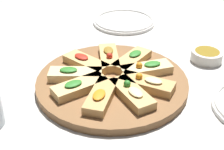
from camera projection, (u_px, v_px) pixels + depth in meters
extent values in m
plane|color=beige|center=(112.00, 85.00, 0.79)|extent=(3.00, 3.00, 0.00)
cylinder|color=brown|center=(112.00, 82.00, 0.79)|extent=(0.38, 0.38, 0.02)
cube|color=tan|center=(147.00, 84.00, 0.74)|extent=(0.12, 0.14, 0.02)
ellipsoid|color=beige|center=(153.00, 80.00, 0.73)|extent=(0.05, 0.05, 0.01)
sphere|color=orange|center=(139.00, 76.00, 0.74)|extent=(0.02, 0.02, 0.02)
cube|color=#E5C689|center=(146.00, 70.00, 0.80)|extent=(0.06, 0.14, 0.02)
ellipsoid|color=#2D7A28|center=(152.00, 64.00, 0.80)|extent=(0.03, 0.05, 0.01)
sphere|color=orange|center=(139.00, 65.00, 0.79)|extent=(0.02, 0.02, 0.02)
cube|color=tan|center=(132.00, 60.00, 0.84)|extent=(0.13, 0.13, 0.02)
ellipsoid|color=#2D7A28|center=(135.00, 53.00, 0.85)|extent=(0.05, 0.05, 0.01)
cube|color=tan|center=(109.00, 57.00, 0.86)|extent=(0.14, 0.06, 0.02)
ellipsoid|color=olive|center=(108.00, 50.00, 0.86)|extent=(0.05, 0.03, 0.01)
sphere|color=red|center=(110.00, 56.00, 0.83)|extent=(0.02, 0.02, 0.02)
cube|color=tan|center=(86.00, 63.00, 0.83)|extent=(0.13, 0.12, 0.02)
ellipsoid|color=red|center=(81.00, 56.00, 0.83)|extent=(0.05, 0.05, 0.01)
cube|color=#E5C689|center=(75.00, 75.00, 0.78)|extent=(0.07, 0.14, 0.02)
ellipsoid|color=#2D7A28|center=(68.00, 70.00, 0.77)|extent=(0.03, 0.05, 0.01)
cube|color=#DBB775|center=(80.00, 87.00, 0.73)|extent=(0.10, 0.14, 0.02)
ellipsoid|color=#2D7A28|center=(73.00, 84.00, 0.72)|extent=(0.04, 0.05, 0.01)
cube|color=tan|center=(101.00, 96.00, 0.70)|extent=(0.14, 0.10, 0.02)
ellipsoid|color=orange|center=(99.00, 95.00, 0.68)|extent=(0.05, 0.04, 0.01)
cube|color=tan|center=(131.00, 94.00, 0.71)|extent=(0.14, 0.09, 0.02)
ellipsoid|color=beige|center=(136.00, 92.00, 0.69)|extent=(0.05, 0.04, 0.01)
sphere|color=#2D7A28|center=(127.00, 84.00, 0.72)|extent=(0.02, 0.02, 0.02)
cylinder|color=white|center=(124.00, 22.00, 1.14)|extent=(0.22, 0.22, 0.01)
torus|color=white|center=(124.00, 20.00, 1.14)|extent=(0.21, 0.21, 0.01)
cylinder|color=silver|center=(207.00, 56.00, 0.90)|extent=(0.09, 0.09, 0.03)
cylinder|color=olive|center=(207.00, 52.00, 0.89)|extent=(0.07, 0.07, 0.01)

